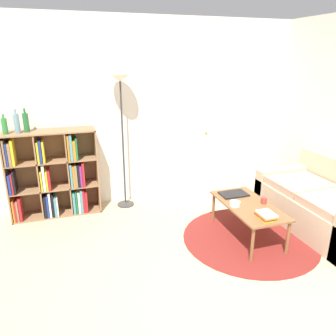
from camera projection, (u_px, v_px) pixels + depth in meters
ground_plane at (238, 314)px, 2.77m from camera, size 14.00×14.00×0.00m
wall_back at (153, 113)px, 4.76m from camera, size 7.44×0.11×2.60m
rug at (250, 238)px, 3.92m from camera, size 1.59×1.59×0.01m
bookshelf at (53, 176)px, 4.38m from camera, size 1.15×0.34×1.16m
floor_lamp at (121, 95)px, 4.30m from camera, size 0.31×0.31×1.85m
couch at (325, 205)px, 4.15m from camera, size 0.90×1.61×0.81m
coffee_table at (248, 208)px, 3.85m from camera, size 0.52×1.01×0.42m
laptop at (234, 194)px, 4.10m from camera, size 0.33×0.23×0.02m
bowl at (235, 204)px, 3.79m from camera, size 0.12×0.12×0.05m
book_stack_on_table at (266, 216)px, 3.49m from camera, size 0.16×0.22×0.07m
cup at (264, 200)px, 3.85m from camera, size 0.07×0.07×0.08m
bottle_left at (5, 126)px, 3.98m from camera, size 0.07×0.07×0.24m
bottle_middle at (17, 123)px, 4.02m from camera, size 0.06×0.06×0.30m
bottle_right at (26, 122)px, 4.09m from camera, size 0.07×0.07×0.30m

